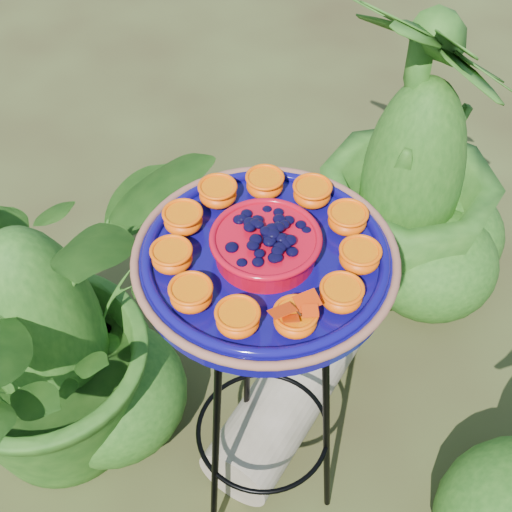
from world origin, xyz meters
name	(u,v)px	position (x,y,z in m)	size (l,w,h in m)	color
ground_plane	(281,492)	(0.00, 0.00, 0.00)	(20.00, 20.00, 0.00)	#322716
tripod_stand	(264,377)	(-0.03, 0.04, 0.51)	(0.36, 0.36, 0.84)	black
feeder_dish	(265,256)	(-0.03, 0.04, 0.88)	(0.50, 0.50, 0.10)	#0C0860
driftwood_log	(289,395)	(0.12, 0.19, 0.09)	(0.19, 0.19, 0.57)	tan
shrub_back_left	(39,319)	(-0.40, 0.45, 0.43)	(0.78, 0.68, 0.87)	#1C4913
shrub_back_right	(417,154)	(0.68, 0.51, 0.47)	(0.53, 0.53, 0.94)	#1C4913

